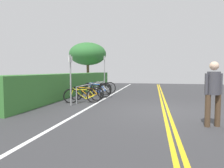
% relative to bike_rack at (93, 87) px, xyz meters
% --- Properties ---
extents(ground_plane, '(32.45, 13.66, 0.05)m').
position_rel_bike_rack_xyz_m(ground_plane, '(-3.33, -3.79, -0.62)').
color(ground_plane, '#353538').
extents(centre_line_yellow_inner, '(29.20, 0.10, 0.00)m').
position_rel_bike_rack_xyz_m(centre_line_yellow_inner, '(-3.33, -3.87, -0.59)').
color(centre_line_yellow_inner, gold).
rests_on(centre_line_yellow_inner, ground_plane).
extents(centre_line_yellow_outer, '(29.20, 0.10, 0.00)m').
position_rel_bike_rack_xyz_m(centre_line_yellow_outer, '(-3.33, -3.71, -0.59)').
color(centre_line_yellow_outer, gold).
rests_on(centre_line_yellow_outer, ground_plane).
extents(bike_lane_stripe_white, '(29.20, 0.12, 0.00)m').
position_rel_bike_rack_xyz_m(bike_lane_stripe_white, '(-3.33, -0.80, -0.59)').
color(bike_lane_stripe_white, white).
rests_on(bike_lane_stripe_white, ground_plane).
extents(bike_rack, '(5.00, 0.05, 0.78)m').
position_rel_bike_rack_xyz_m(bike_rack, '(0.00, 0.00, 0.00)').
color(bike_rack, '#9EA0A5').
rests_on(bike_rack, ground_plane).
extents(bicycle_0, '(0.67, 1.67, 0.71)m').
position_rel_bike_rack_xyz_m(bicycle_0, '(-2.04, -0.13, -0.26)').
color(bicycle_0, black).
rests_on(bicycle_0, ground_plane).
extents(bicycle_1, '(0.46, 1.80, 0.72)m').
position_rel_bike_rack_xyz_m(bicycle_1, '(-1.25, -0.04, -0.25)').
color(bicycle_1, black).
rests_on(bicycle_1, ground_plane).
extents(bicycle_2, '(0.62, 1.77, 0.78)m').
position_rel_bike_rack_xyz_m(bicycle_2, '(-0.35, -0.15, -0.23)').
color(bicycle_2, black).
rests_on(bicycle_2, ground_plane).
extents(bicycle_3, '(0.63, 1.79, 0.79)m').
position_rel_bike_rack_xyz_m(bicycle_3, '(0.36, -0.14, -0.22)').
color(bicycle_3, black).
rests_on(bicycle_3, ground_plane).
extents(bicycle_4, '(0.50, 1.77, 0.79)m').
position_rel_bike_rack_xyz_m(bicycle_4, '(1.12, 0.08, -0.22)').
color(bicycle_4, black).
rests_on(bicycle_4, ground_plane).
extents(bicycle_5, '(0.46, 1.75, 0.79)m').
position_rel_bike_rack_xyz_m(bicycle_5, '(2.04, -0.06, -0.22)').
color(bicycle_5, black).
rests_on(bicycle_5, ground_plane).
extents(pedestrian, '(0.32, 0.47, 1.71)m').
position_rel_bike_rack_xyz_m(pedestrian, '(-5.11, -4.86, 0.40)').
color(pedestrian, '#4C3826').
rests_on(pedestrian, ground_plane).
extents(sign_post_near, '(0.36, 0.06, 2.14)m').
position_rel_bike_rack_xyz_m(sign_post_near, '(-2.89, 0.08, 0.70)').
color(sign_post_near, gray).
rests_on(sign_post_near, ground_plane).
extents(sign_post_far, '(0.36, 0.06, 2.53)m').
position_rel_bike_rack_xyz_m(sign_post_far, '(3.13, 0.12, 0.91)').
color(sign_post_far, gray).
rests_on(sign_post_far, ground_plane).
extents(hedge_backdrop, '(13.95, 1.19, 1.30)m').
position_rel_bike_rack_xyz_m(hedge_backdrop, '(1.50, 1.75, 0.06)').
color(hedge_backdrop, '#387533').
rests_on(hedge_backdrop, ground_plane).
extents(tree_mid, '(3.41, 3.41, 4.07)m').
position_rel_bike_rack_xyz_m(tree_mid, '(7.12, 2.71, 2.43)').
color(tree_mid, brown).
rests_on(tree_mid, ground_plane).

